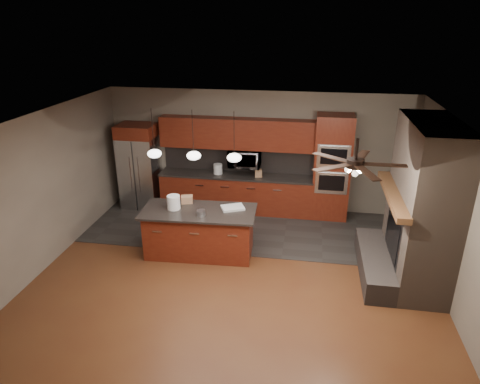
% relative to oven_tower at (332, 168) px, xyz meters
% --- Properties ---
extents(ground, '(7.00, 7.00, 0.00)m').
position_rel_oven_tower_xyz_m(ground, '(-1.70, -2.69, -1.19)').
color(ground, brown).
rests_on(ground, ground).
extents(ceiling, '(7.00, 6.00, 0.02)m').
position_rel_oven_tower_xyz_m(ceiling, '(-1.70, -2.69, 1.61)').
color(ceiling, white).
rests_on(ceiling, back_wall).
extents(back_wall, '(7.00, 0.02, 2.80)m').
position_rel_oven_tower_xyz_m(back_wall, '(-1.70, 0.31, 0.21)').
color(back_wall, gray).
rests_on(back_wall, ground).
extents(right_wall, '(0.02, 6.00, 2.80)m').
position_rel_oven_tower_xyz_m(right_wall, '(1.80, -2.69, 0.21)').
color(right_wall, gray).
rests_on(right_wall, ground).
extents(left_wall, '(0.02, 6.00, 2.80)m').
position_rel_oven_tower_xyz_m(left_wall, '(-5.20, -2.69, 0.21)').
color(left_wall, gray).
rests_on(left_wall, ground).
extents(slate_tile_patch, '(7.00, 2.40, 0.01)m').
position_rel_oven_tower_xyz_m(slate_tile_patch, '(-1.70, -0.89, -1.19)').
color(slate_tile_patch, '#2C2A27').
rests_on(slate_tile_patch, ground).
extents(fireplace_column, '(1.30, 2.10, 2.80)m').
position_rel_oven_tower_xyz_m(fireplace_column, '(1.34, -2.29, 0.11)').
color(fireplace_column, brown).
rests_on(fireplace_column, ground).
extents(back_cabinetry, '(3.59, 0.64, 2.20)m').
position_rel_oven_tower_xyz_m(back_cabinetry, '(-2.18, 0.05, -0.30)').
color(back_cabinetry, maroon).
rests_on(back_cabinetry, ground).
extents(oven_tower, '(0.80, 0.63, 2.38)m').
position_rel_oven_tower_xyz_m(oven_tower, '(0.00, 0.00, 0.00)').
color(oven_tower, maroon).
rests_on(oven_tower, ground).
extents(microwave, '(0.73, 0.41, 0.50)m').
position_rel_oven_tower_xyz_m(microwave, '(-1.98, 0.06, 0.11)').
color(microwave, silver).
rests_on(microwave, back_cabinetry).
extents(refrigerator, '(0.86, 0.75, 2.02)m').
position_rel_oven_tower_xyz_m(refrigerator, '(-4.49, -0.07, -0.18)').
color(refrigerator, silver).
rests_on(refrigerator, ground).
extents(kitchen_island, '(2.21, 1.09, 0.92)m').
position_rel_oven_tower_xyz_m(kitchen_island, '(-2.52, -2.11, -0.73)').
color(kitchen_island, maroon).
rests_on(kitchen_island, ground).
extents(white_bucket, '(0.30, 0.30, 0.27)m').
position_rel_oven_tower_xyz_m(white_bucket, '(-3.00, -2.11, -0.14)').
color(white_bucket, white).
rests_on(white_bucket, kitchen_island).
extents(paint_can, '(0.20, 0.20, 0.10)m').
position_rel_oven_tower_xyz_m(paint_can, '(-2.42, -2.32, -0.22)').
color(paint_can, '#B2B2B7').
rests_on(paint_can, kitchen_island).
extents(paint_tray, '(0.50, 0.44, 0.04)m').
position_rel_oven_tower_xyz_m(paint_tray, '(-1.90, -1.93, -0.25)').
color(paint_tray, silver).
rests_on(paint_tray, kitchen_island).
extents(cardboard_box, '(0.26, 0.22, 0.14)m').
position_rel_oven_tower_xyz_m(cardboard_box, '(-2.83, -1.80, -0.20)').
color(cardboard_box, '#A27453').
rests_on(cardboard_box, kitchen_island).
extents(counter_bucket, '(0.26, 0.26, 0.24)m').
position_rel_oven_tower_xyz_m(counter_bucket, '(-2.60, 0.01, -0.17)').
color(counter_bucket, silver).
rests_on(counter_bucket, back_cabinetry).
extents(counter_box, '(0.17, 0.15, 0.17)m').
position_rel_oven_tower_xyz_m(counter_box, '(-1.64, -0.04, -0.21)').
color(counter_box, '#A17753').
rests_on(counter_box, back_cabinetry).
extents(pendant_left, '(0.26, 0.26, 0.92)m').
position_rel_oven_tower_xyz_m(pendant_left, '(-3.35, -1.99, 0.77)').
color(pendant_left, black).
rests_on(pendant_left, ceiling).
extents(pendant_center, '(0.26, 0.26, 0.92)m').
position_rel_oven_tower_xyz_m(pendant_center, '(-2.60, -1.99, 0.77)').
color(pendant_center, black).
rests_on(pendant_center, ceiling).
extents(pendant_right, '(0.26, 0.26, 0.92)m').
position_rel_oven_tower_xyz_m(pendant_right, '(-1.85, -1.99, 0.77)').
color(pendant_right, black).
rests_on(pendant_right, ceiling).
extents(ceiling_fan, '(1.27, 1.33, 0.41)m').
position_rel_oven_tower_xyz_m(ceiling_fan, '(0.10, -3.49, 1.27)').
color(ceiling_fan, black).
rests_on(ceiling_fan, ceiling).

